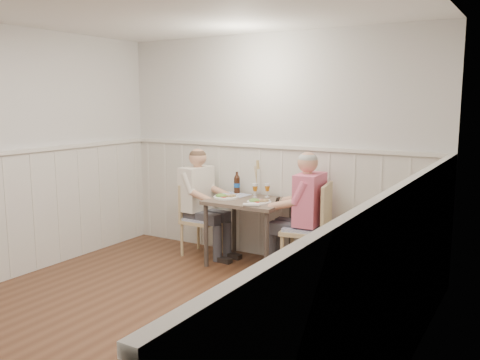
{
  "coord_description": "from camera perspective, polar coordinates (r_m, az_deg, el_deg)",
  "views": [
    {
      "loc": [
        2.69,
        -2.98,
        1.85
      ],
      "look_at": [
        -0.07,
        1.64,
        1.0
      ],
      "focal_mm": 38.0,
      "sensor_mm": 36.0,
      "label": 1
    }
  ],
  "objects": [
    {
      "name": "plate_diner",
      "position": [
        5.75,
        -1.74,
        -1.82
      ],
      "size": [
        0.29,
        0.29,
        0.07
      ],
      "color": "white",
      "rests_on": "dining_table"
    },
    {
      "name": "ground_plane",
      "position": [
        4.42,
        -10.63,
        -15.94
      ],
      "size": [
        4.5,
        4.5,
        0.0
      ],
      "primitive_type": "plane",
      "color": "#4C2C1A"
    },
    {
      "name": "diner_cream",
      "position": [
        6.12,
        -4.61,
        -3.34
      ],
      "size": [
        0.63,
        0.44,
        1.31
      ],
      "color": "#3F3F47",
      "rests_on": "ground"
    },
    {
      "name": "chair_left",
      "position": [
        6.14,
        -4.72,
        -4.08
      ],
      "size": [
        0.41,
        0.41,
        0.86
      ],
      "color": "tan",
      "rests_on": "ground"
    },
    {
      "name": "gingham_mat",
      "position": [
        5.94,
        -0.63,
        -1.66
      ],
      "size": [
        0.36,
        0.3,
        0.01
      ],
      "color": "#57639D",
      "rests_on": "dining_table"
    },
    {
      "name": "beer_bottle",
      "position": [
        6.01,
        -0.35,
        -0.44
      ],
      "size": [
        0.07,
        0.07,
        0.26
      ],
      "color": "black",
      "rests_on": "dining_table"
    },
    {
      "name": "wainscot",
      "position": [
        4.69,
        -5.3,
        -5.39
      ],
      "size": [
        4.0,
        4.49,
        1.34
      ],
      "color": "beige",
      "rests_on": "ground"
    },
    {
      "name": "rolled_napkin",
      "position": [
        5.29,
        1.26,
        -2.81
      ],
      "size": [
        0.17,
        0.11,
        0.04
      ],
      "color": "white",
      "rests_on": "dining_table"
    },
    {
      "name": "beer_glass_a",
      "position": [
        5.8,
        3.09,
        -0.9
      ],
      "size": [
        0.06,
        0.06,
        0.16
      ],
      "color": "silver",
      "rests_on": "dining_table"
    },
    {
      "name": "dining_table",
      "position": [
        5.68,
        1.03,
        -3.27
      ],
      "size": [
        0.86,
        0.7,
        0.75
      ],
      "color": "#4E423B",
      "rests_on": "ground"
    },
    {
      "name": "grass_vase",
      "position": [
        5.9,
        1.73,
        0.17
      ],
      "size": [
        0.05,
        0.05,
        0.44
      ],
      "color": "silver",
      "rests_on": "dining_table"
    },
    {
      "name": "plate_man",
      "position": [
        5.49,
        2.06,
        -2.36
      ],
      "size": [
        0.27,
        0.27,
        0.07
      ],
      "color": "white",
      "rests_on": "dining_table"
    },
    {
      "name": "man_in_pink",
      "position": [
        5.42,
        7.36,
        -4.83
      ],
      "size": [
        0.64,
        0.44,
        1.34
      ],
      "color": "#3F3F47",
      "rests_on": "ground"
    },
    {
      "name": "room_shell",
      "position": [
        4.02,
        -11.25,
        4.08
      ],
      "size": [
        4.04,
        4.54,
        2.6
      ],
      "color": "silver",
      "rests_on": "ground"
    },
    {
      "name": "chair_right",
      "position": [
        5.4,
        8.06,
        -5.14
      ],
      "size": [
        0.55,
        0.55,
        1.0
      ],
      "color": "tan",
      "rests_on": "ground"
    },
    {
      "name": "beer_glass_b",
      "position": [
        5.78,
        1.7,
        -0.92
      ],
      "size": [
        0.06,
        0.06,
        0.16
      ],
      "color": "silver",
      "rests_on": "dining_table"
    }
  ]
}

